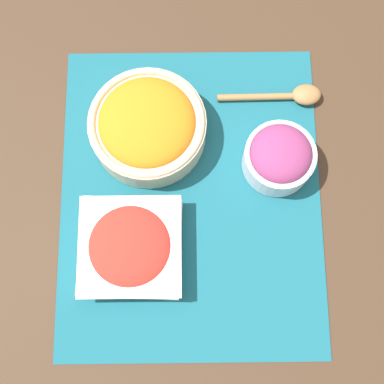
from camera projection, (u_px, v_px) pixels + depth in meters
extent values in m
plane|color=#422D1E|center=(192.00, 197.00, 0.91)|extent=(3.00, 3.00, 0.00)
cube|color=#195B6B|center=(192.00, 197.00, 0.91)|extent=(0.54, 0.44, 0.00)
cylinder|color=silver|center=(280.00, 159.00, 0.90)|extent=(0.12, 0.12, 0.06)
torus|color=silver|center=(282.00, 154.00, 0.87)|extent=(0.12, 0.12, 0.01)
ellipsoid|color=#93386B|center=(282.00, 154.00, 0.87)|extent=(0.10, 0.10, 0.05)
cube|color=white|center=(133.00, 248.00, 0.87)|extent=(0.17, 0.17, 0.04)
cube|color=white|center=(131.00, 246.00, 0.85)|extent=(0.16, 0.16, 0.00)
ellipsoid|color=red|center=(131.00, 246.00, 0.85)|extent=(0.13, 0.13, 0.03)
cylinder|color=beige|center=(150.00, 128.00, 0.91)|extent=(0.20, 0.20, 0.06)
torus|color=beige|center=(148.00, 122.00, 0.88)|extent=(0.19, 0.19, 0.01)
ellipsoid|color=orange|center=(148.00, 122.00, 0.88)|extent=(0.16, 0.16, 0.05)
cylinder|color=#9E7042|center=(260.00, 97.00, 0.95)|extent=(0.01, 0.15, 0.01)
ellipsoid|color=#9E7042|center=(308.00, 95.00, 0.94)|extent=(0.04, 0.05, 0.02)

